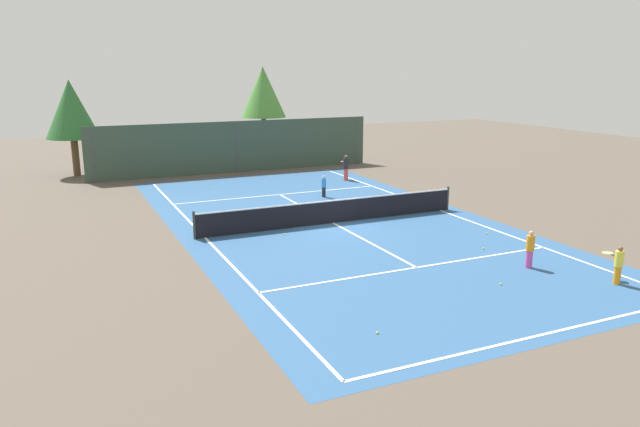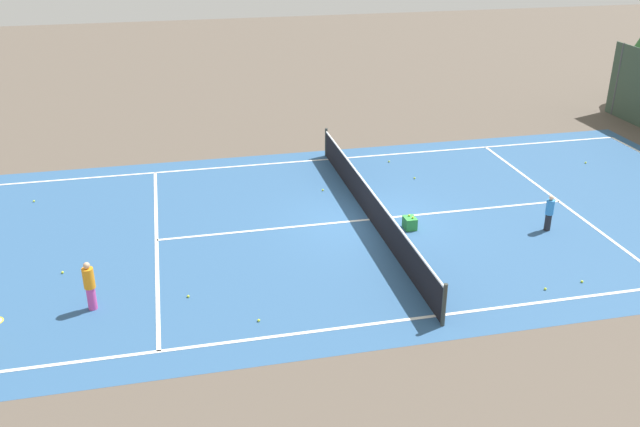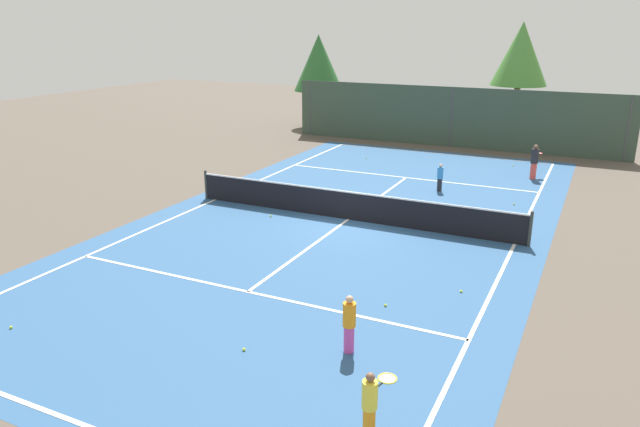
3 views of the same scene
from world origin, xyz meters
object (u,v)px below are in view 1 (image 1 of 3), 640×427
(tennis_ball_7, at_px, (395,198))
(tennis_ball_9, at_px, (377,333))
(player_3, at_px, (530,249))
(tennis_ball_3, at_px, (314,175))
(player_1, at_px, (346,167))
(tennis_ball_6, at_px, (249,216))
(player_2, at_px, (618,264))
(tennis_ball_0, at_px, (483,248))
(tennis_ball_2, at_px, (382,194))
(tennis_ball_10, at_px, (210,189))
(player_0, at_px, (324,186))
(tennis_ball_8, at_px, (211,222))
(tennis_ball_1, at_px, (501,284))
(tennis_ball_5, at_px, (285,234))
(ball_crate, at_px, (341,212))
(tennis_ball_4, at_px, (487,233))

(tennis_ball_7, bearing_deg, tennis_ball_9, -122.96)
(player_3, xyz_separation_m, tennis_ball_3, (0.47, 18.62, -0.61))
(player_1, bearing_deg, tennis_ball_6, -142.12)
(player_2, bearing_deg, tennis_ball_0, 106.62)
(tennis_ball_0, distance_m, tennis_ball_2, 10.00)
(player_2, bearing_deg, tennis_ball_10, 111.64)
(tennis_ball_7, bearing_deg, player_1, 90.10)
(tennis_ball_0, distance_m, tennis_ball_3, 16.37)
(player_0, relative_size, player_3, 0.88)
(tennis_ball_8, bearing_deg, player_2, -52.57)
(player_1, bearing_deg, tennis_ball_7, -89.90)
(player_0, bearing_deg, tennis_ball_2, -13.07)
(player_1, bearing_deg, tennis_ball_1, -101.46)
(tennis_ball_0, bearing_deg, tennis_ball_8, 136.02)
(tennis_ball_0, bearing_deg, tennis_ball_1, -121.44)
(tennis_ball_5, bearing_deg, player_2, -51.94)
(player_0, bearing_deg, tennis_ball_8, -156.92)
(tennis_ball_7, height_order, tennis_ball_8, same)
(tennis_ball_2, xyz_separation_m, tennis_ball_7, (0.13, -1.10, 0.00))
(ball_crate, relative_size, tennis_ball_7, 6.52)
(tennis_ball_0, relative_size, tennis_ball_3, 1.00)
(tennis_ball_5, distance_m, tennis_ball_10, 10.13)
(tennis_ball_9, distance_m, tennis_ball_10, 19.50)
(player_0, relative_size, tennis_ball_2, 16.83)
(tennis_ball_2, height_order, tennis_ball_7, same)
(player_3, distance_m, tennis_ball_1, 2.23)
(ball_crate, distance_m, tennis_ball_4, 6.45)
(tennis_ball_1, height_order, tennis_ball_9, same)
(tennis_ball_1, bearing_deg, tennis_ball_2, 75.32)
(ball_crate, distance_m, tennis_ball_5, 3.89)
(tennis_ball_2, xyz_separation_m, tennis_ball_9, (-8.55, -14.48, 0.00))
(tennis_ball_1, bearing_deg, player_2, -22.45)
(tennis_ball_2, bearing_deg, tennis_ball_6, -167.39)
(tennis_ball_0, height_order, tennis_ball_10, same)
(player_0, xyz_separation_m, tennis_ball_7, (3.13, -1.80, -0.54))
(tennis_ball_0, relative_size, tennis_ball_5, 1.00)
(tennis_ball_5, xyz_separation_m, tennis_ball_7, (7.53, 4.02, 0.00))
(tennis_ball_9, bearing_deg, tennis_ball_4, 35.84)
(player_0, distance_m, player_2, 15.37)
(tennis_ball_4, bearing_deg, tennis_ball_2, 89.72)
(player_1, distance_m, tennis_ball_4, 12.75)
(player_2, xyz_separation_m, tennis_ball_2, (0.14, 14.41, -0.59))
(tennis_ball_0, relative_size, tennis_ball_6, 1.00)
(tennis_ball_3, bearing_deg, tennis_ball_6, -129.43)
(player_1, xyz_separation_m, tennis_ball_10, (-7.95, 0.61, -0.74))
(player_3, height_order, tennis_ball_3, player_3)
(tennis_ball_8, height_order, tennis_ball_9, same)
(tennis_ball_9, xyz_separation_m, tennis_ball_10, (0.72, 19.48, 0.00))
(tennis_ball_3, relative_size, tennis_ball_9, 1.00)
(tennis_ball_6, height_order, tennis_ball_7, same)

